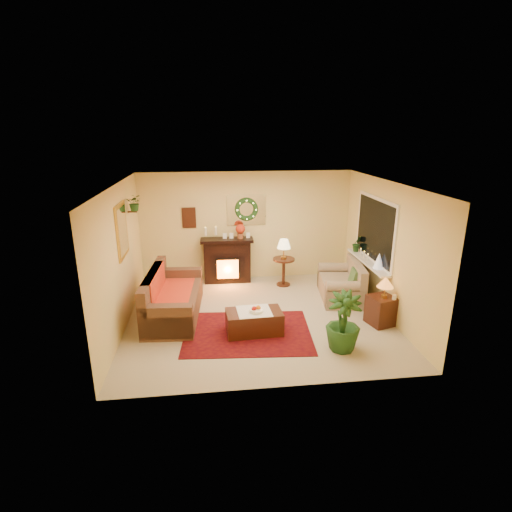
{
  "coord_description": "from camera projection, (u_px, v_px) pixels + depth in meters",
  "views": [
    {
      "loc": [
        -0.9,
        -7.04,
        3.51
      ],
      "look_at": [
        0.0,
        0.35,
        1.15
      ],
      "focal_mm": 28.0,
      "sensor_mm": 36.0,
      "label": 1
    }
  ],
  "objects": [
    {
      "name": "mini_tree",
      "position": [
        379.0,
        261.0,
        7.86
      ],
      "size": [
        0.22,
        0.22,
        0.32
      ],
      "primitive_type": "cone",
      "color": "white",
      "rests_on": "window_sill"
    },
    {
      "name": "lamp_cream",
      "position": [
        284.0,
        250.0,
        9.17
      ],
      "size": [
        0.31,
        0.31,
        0.48
      ],
      "primitive_type": "cone",
      "color": "#FFEEA7",
      "rests_on": "side_table_round"
    },
    {
      "name": "ceiling",
      "position": [
        258.0,
        184.0,
        7.04
      ],
      "size": [
        5.0,
        5.0,
        0.0
      ],
      "primitive_type": "plane",
      "color": "white",
      "rests_on": "ground"
    },
    {
      "name": "window_sill",
      "position": [
        367.0,
        262.0,
        8.36
      ],
      "size": [
        0.22,
        1.86,
        0.04
      ],
      "primitive_type": "cube",
      "color": "white",
      "rests_on": "wall_right"
    },
    {
      "name": "poinsettia",
      "position": [
        240.0,
        229.0,
        9.31
      ],
      "size": [
        0.22,
        0.22,
        0.22
      ],
      "primitive_type": "sphere",
      "color": "red",
      "rests_on": "fireplace"
    },
    {
      "name": "window_frame",
      "position": [
        375.0,
        230.0,
        8.16
      ],
      "size": [
        0.03,
        1.86,
        1.36
      ],
      "primitive_type": "cube",
      "color": "white",
      "rests_on": "wall_right"
    },
    {
      "name": "wall_left",
      "position": [
        120.0,
        259.0,
        7.14
      ],
      "size": [
        4.5,
        4.5,
        0.0
      ],
      "primitive_type": "plane",
      "color": "#EFD88C",
      "rests_on": "ground"
    },
    {
      "name": "area_rug",
      "position": [
        248.0,
        332.0,
        7.23
      ],
      "size": [
        2.39,
        1.88,
        0.01
      ],
      "primitive_type": "cube",
      "rotation": [
        0.0,
        0.0,
        -0.08
      ],
      "color": "#430303",
      "rests_on": "floor"
    },
    {
      "name": "mantel_mirror",
      "position": [
        246.0,
        210.0,
        9.42
      ],
      "size": [
        0.92,
        0.02,
        0.72
      ],
      "primitive_type": "cube",
      "color": "white",
      "rests_on": "wall_back"
    },
    {
      "name": "wall_front",
      "position": [
        280.0,
        304.0,
        5.3
      ],
      "size": [
        5.0,
        5.0,
        0.0
      ],
      "primitive_type": "plane",
      "color": "#EFD88C",
      "rests_on": "ground"
    },
    {
      "name": "wreath",
      "position": [
        247.0,
        209.0,
        9.38
      ],
      "size": [
        0.55,
        0.11,
        0.55
      ],
      "primitive_type": "torus",
      "rotation": [
        1.57,
        0.0,
        0.0
      ],
      "color": "#194719",
      "rests_on": "wall_back"
    },
    {
      "name": "wall_back",
      "position": [
        246.0,
        226.0,
        9.56
      ],
      "size": [
        5.0,
        5.0,
        0.0
      ],
      "primitive_type": "plane",
      "color": "#EFD88C",
      "rests_on": "ground"
    },
    {
      "name": "lamp_tiffany",
      "position": [
        385.0,
        288.0,
        7.31
      ],
      "size": [
        0.3,
        0.3,
        0.44
      ],
      "primitive_type": "cone",
      "color": "orange",
      "rests_on": "end_table_square"
    },
    {
      "name": "loveseat",
      "position": [
        341.0,
        279.0,
        8.63
      ],
      "size": [
        1.0,
        1.5,
        0.81
      ],
      "primitive_type": "cube",
      "rotation": [
        0.0,
        0.0,
        -0.14
      ],
      "color": "#B0A18D",
      "rests_on": "floor"
    },
    {
      "name": "side_table_round",
      "position": [
        284.0,
        272.0,
        9.35
      ],
      "size": [
        0.66,
        0.66,
        0.66
      ],
      "primitive_type": "cylinder",
      "rotation": [
        0.0,
        0.0,
        -0.41
      ],
      "color": "#432619",
      "rests_on": "floor"
    },
    {
      "name": "red_throw",
      "position": [
        170.0,
        291.0,
        7.9
      ],
      "size": [
        0.86,
        1.4,
        0.02
      ],
      "primitive_type": "cube",
      "color": "#BA000E",
      "rests_on": "sofa"
    },
    {
      "name": "wall_right",
      "position": [
        386.0,
        249.0,
        7.72
      ],
      "size": [
        4.5,
        4.5,
        0.0
      ],
      "primitive_type": "plane",
      "color": "#EFD88C",
      "rests_on": "ground"
    },
    {
      "name": "hanging_plant",
      "position": [
        135.0,
        211.0,
        7.95
      ],
      "size": [
        0.33,
        0.28,
        0.36
      ],
      "primitive_type": "imported",
      "color": "#194719",
      "rests_on": "wall_left"
    },
    {
      "name": "mantel_candle_b",
      "position": [
        216.0,
        231.0,
        9.29
      ],
      "size": [
        0.06,
        0.06,
        0.19
      ],
      "primitive_type": "cylinder",
      "color": "white",
      "rests_on": "fireplace"
    },
    {
      "name": "sill_plant",
      "position": [
        357.0,
        243.0,
        8.94
      ],
      "size": [
        0.27,
        0.21,
        0.48
      ],
      "primitive_type": "imported",
      "color": "#27552A",
      "rests_on": "window_sill"
    },
    {
      "name": "end_table_square",
      "position": [
        381.0,
        311.0,
        7.49
      ],
      "size": [
        0.55,
        0.55,
        0.55
      ],
      "primitive_type": "cube",
      "rotation": [
        0.0,
        0.0,
        0.27
      ],
      "color": "black",
      "rests_on": "floor"
    },
    {
      "name": "coffee_table",
      "position": [
        254.0,
        322.0,
        7.17
      ],
      "size": [
        1.02,
        0.59,
        0.42
      ],
      "primitive_type": "cube",
      "rotation": [
        0.0,
        0.0,
        0.05
      ],
      "color": "#391B13",
      "rests_on": "floor"
    },
    {
      "name": "floor",
      "position": [
        258.0,
        317.0,
        7.83
      ],
      "size": [
        5.0,
        5.0,
        0.0
      ],
      "primitive_type": "plane",
      "color": "beige",
      "rests_on": "ground"
    },
    {
      "name": "floor_palm",
      "position": [
        343.0,
        325.0,
        6.56
      ],
      "size": [
        1.97,
        1.97,
        3.02
      ],
      "primitive_type": "imported",
      "rotation": [
        0.0,
        0.0,
        -0.19
      ],
      "color": "#1A391F",
      "rests_on": "floor"
    },
    {
      "name": "fruit_bowl",
      "position": [
        256.0,
        311.0,
        7.07
      ],
      "size": [
        0.24,
        0.24,
        0.06
      ],
      "primitive_type": "cylinder",
      "color": "silver",
      "rests_on": "coffee_table"
    },
    {
      "name": "wall_art",
      "position": [
        189.0,
        218.0,
        9.31
      ],
      "size": [
        0.32,
        0.03,
        0.48
      ],
      "primitive_type": "cube",
      "color": "#381E11",
      "rests_on": "wall_back"
    },
    {
      "name": "mantel_candle_a",
      "position": [
        205.0,
        232.0,
        9.23
      ],
      "size": [
        0.06,
        0.06,
        0.18
      ],
      "primitive_type": "cylinder",
      "color": "silver",
      "rests_on": "fireplace"
    },
    {
      "name": "gold_mirror",
      "position": [
        122.0,
        231.0,
        7.29
      ],
      "size": [
        0.03,
        0.84,
        1.0
      ],
      "primitive_type": "cube",
      "color": "gold",
      "rests_on": "wall_left"
    },
    {
      "name": "window_glass",
      "position": [
        374.0,
        230.0,
        8.16
      ],
      "size": [
        0.02,
        1.7,
        1.22
      ],
      "primitive_type": "cube",
      "color": "black",
      "rests_on": "wall_right"
    },
    {
      "name": "sofa",
      "position": [
        174.0,
        295.0,
        7.79
      ],
      "size": [
        1.08,
        2.18,
        0.91
      ],
      "primitive_type": "cube",
      "rotation": [
        0.0,
        0.0,
        -0.07
      ],
      "color": "brown",
      "rests_on": "floor"
    },
    {
      "name": "fireplace",
      "position": [
        227.0,
        260.0,
        9.52
      ],
      "size": [
        1.1,
        0.37,
        1.0
      ],
      "primitive_type": "cube",
      "rotation": [
        0.0,
        0.0,
        -0.02
      ],
      "color": "black",
      "rests_on": "floor"
    }
  ]
}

